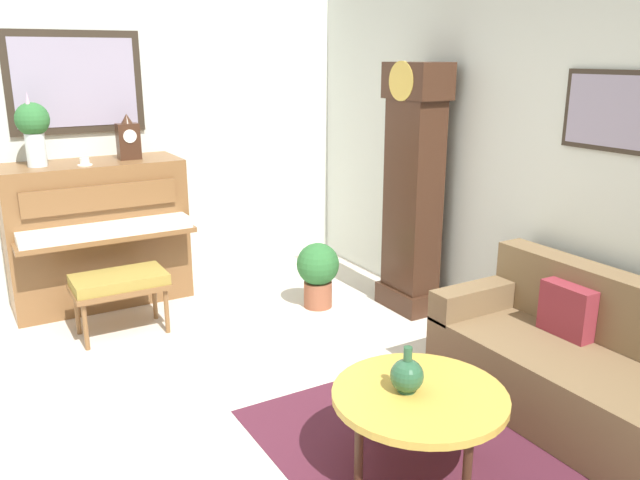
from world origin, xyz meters
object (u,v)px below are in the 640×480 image
(piano_bench, at_px, (119,284))
(grandfather_clock, at_px, (413,196))
(potted_plant, at_px, (318,271))
(mantel_clock, at_px, (128,139))
(piano, at_px, (98,233))
(green_jug, at_px, (407,375))
(teacup, at_px, (85,162))
(flower_vase, at_px, (33,126))
(coffee_table, at_px, (420,398))
(couch, at_px, (595,373))

(piano_bench, distance_m, grandfather_clock, 2.40)
(potted_plant, bearing_deg, mantel_clock, -130.66)
(grandfather_clock, relative_size, mantel_clock, 5.34)
(piano, xyz_separation_m, mantel_clock, (0.00, 0.32, 0.78))
(piano_bench, xyz_separation_m, mantel_clock, (-0.77, 0.34, 0.99))
(mantel_clock, distance_m, green_jug, 3.37)
(teacup, bearing_deg, flower_vase, -113.16)
(piano_bench, distance_m, teacup, 1.05)
(flower_vase, distance_m, green_jug, 3.59)
(flower_vase, bearing_deg, piano, 90.28)
(potted_plant, bearing_deg, coffee_table, -17.51)
(coffee_table, bearing_deg, piano_bench, -160.69)
(coffee_table, height_order, teacup, teacup)
(piano_bench, relative_size, green_jug, 2.92)
(grandfather_clock, relative_size, green_jug, 8.46)
(piano, relative_size, green_jug, 6.00)
(grandfather_clock, xyz_separation_m, potted_plant, (-0.40, -0.66, -0.64))
(potted_plant, bearing_deg, flower_vase, -118.40)
(grandfather_clock, bearing_deg, green_jug, -38.55)
(piano, xyz_separation_m, flower_vase, (0.00, -0.40, 0.92))
(couch, bearing_deg, coffee_table, -96.77)
(mantel_clock, xyz_separation_m, flower_vase, (-0.00, -0.72, 0.14))
(grandfather_clock, distance_m, potted_plant, 1.01)
(mantel_clock, relative_size, flower_vase, 0.66)
(piano_bench, bearing_deg, couch, 37.85)
(grandfather_clock, relative_size, coffee_table, 2.31)
(green_jug, distance_m, potted_plant, 2.31)
(piano, relative_size, potted_plant, 2.57)
(grandfather_clock, bearing_deg, coffee_table, -36.86)
(teacup, distance_m, potted_plant, 2.08)
(green_jug, bearing_deg, teacup, -164.19)
(couch, bearing_deg, teacup, -147.31)
(piano, relative_size, couch, 0.76)
(piano_bench, xyz_separation_m, coffee_table, (2.50, 0.88, 0.02))
(couch, relative_size, flower_vase, 3.28)
(green_jug, relative_size, potted_plant, 0.43)
(piano_bench, distance_m, flower_vase, 1.42)
(couch, height_order, green_jug, couch)
(piano, xyz_separation_m, coffee_table, (3.27, 0.85, -0.19))
(piano, bearing_deg, potted_plant, 55.70)
(piano_bench, relative_size, grandfather_clock, 0.34)
(coffee_table, bearing_deg, green_jug, -131.55)
(grandfather_clock, bearing_deg, teacup, -120.01)
(grandfather_clock, relative_size, flower_vase, 3.50)
(piano, distance_m, coffee_table, 3.39)
(grandfather_clock, bearing_deg, potted_plant, -121.43)
(piano_bench, relative_size, potted_plant, 1.25)
(couch, height_order, flower_vase, flower_vase)
(coffee_table, bearing_deg, flower_vase, -159.00)
(grandfather_clock, relative_size, teacup, 17.50)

